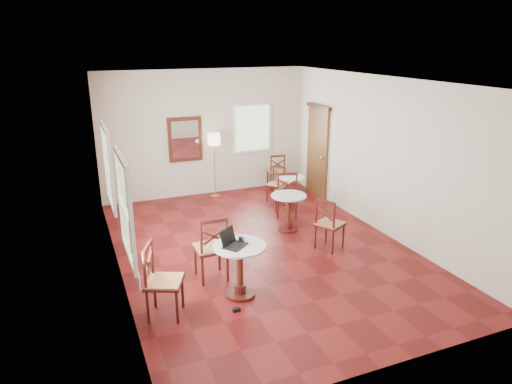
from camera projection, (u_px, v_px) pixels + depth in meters
ground at (262, 249)px, 8.44m from camera, size 7.00×7.00×0.00m
room_shell at (253, 144)px, 8.06m from camera, size 5.02×7.02×3.01m
cafe_table_near at (240, 265)px, 6.75m from camera, size 0.77×0.77×0.82m
cafe_table_mid at (288, 208)px, 9.14m from camera, size 0.70×0.70×0.74m
cafe_table_back at (290, 187)px, 10.60m from camera, size 0.62×0.62×0.66m
chair_near_a at (211, 248)px, 7.22m from camera, size 0.50×0.50×1.08m
chair_near_b at (162, 281)px, 6.26m from camera, size 0.64×0.64×1.05m
chair_mid_a at (286, 194)px, 9.84m from camera, size 0.60×0.60×1.02m
chair_mid_b at (329, 224)px, 8.30m from camera, size 0.60×0.60×0.97m
chair_back_a at (276, 171)px, 11.73m from camera, size 0.48×0.48×0.91m
chair_back_b at (276, 184)px, 10.87m from camera, size 0.53×0.53×0.81m
floor_lamp at (214, 144)px, 10.83m from camera, size 0.30×0.30×1.55m
laptop at (232, 242)px, 6.63m from camera, size 0.44×0.43×0.24m
mouse at (240, 241)px, 6.74m from camera, size 0.12×0.08×0.04m
navy_mug at (241, 239)px, 6.76m from camera, size 0.10×0.07×0.08m
water_glass at (236, 237)px, 6.80m from camera, size 0.07×0.07×0.11m
power_adapter at (236, 310)px, 6.49m from camera, size 0.11×0.07×0.04m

